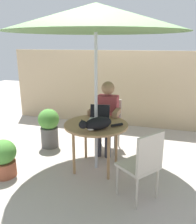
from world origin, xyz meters
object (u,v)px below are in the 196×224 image
patio_table (96,128)px  potted_plant_by_chair (49,126)px  chair_occupied (109,120)px  chair_empty (143,162)px  patio_umbrella (96,18)px  cat (97,124)px  laptop (99,115)px  person_seated (107,114)px  potted_plant_near_fence (3,157)px

patio_table → potted_plant_by_chair: size_ratio=1.30×
chair_occupied → chair_empty: 1.55m
patio_umbrella → potted_plant_by_chair: bearing=154.3°
chair_empty → potted_plant_by_chair: chair_empty is taller
cat → potted_plant_by_chair: (-1.12, 0.72, -0.40)m
chair_empty → chair_occupied: bearing=119.0°
patio_umbrella → laptop: size_ratio=7.21×
chair_occupied → laptop: laptop is taller
chair_occupied → laptop: size_ratio=2.68×
patio_umbrella → person_seated: size_ratio=1.94×
chair_occupied → chair_empty: bearing=-61.0°
patio_table → person_seated: 0.62m
patio_umbrella → laptop: patio_umbrella is taller
chair_empty → potted_plant_near_fence: (-1.93, -0.01, -0.23)m
patio_table → potted_plant_by_chair: potted_plant_by_chair is taller
person_seated → laptop: 0.41m
laptop → patio_table: bearing=-86.8°
person_seated → chair_occupied: bearing=90.0°
person_seated → chair_empty: bearing=-57.9°
laptop → chair_occupied: bearing=88.7°
chair_occupied → person_seated: bearing=-90.0°
patio_umbrella → chair_empty: (0.75, -0.58, -1.63)m
patio_umbrella → chair_occupied: size_ratio=2.69×
potted_plant_near_fence → chair_occupied: bearing=49.1°
laptop → chair_empty: bearing=-46.2°
cat → person_seated: bearing=95.3°
chair_empty → person_seated: bearing=122.1°
patio_table → laptop: laptop is taller
patio_table → potted_plant_near_fence: size_ratio=1.70×
patio_table → cat: cat is taller
patio_umbrella → chair_empty: bearing=-37.7°
chair_occupied → potted_plant_by_chair: bearing=-165.2°
chair_empty → potted_plant_near_fence: chair_empty is taller
person_seated → laptop: size_ratio=3.71×
chair_occupied → laptop: (-0.01, -0.56, 0.26)m
chair_occupied → person_seated: person_seated is taller
laptop → potted_plant_by_chair: bearing=164.6°
chair_empty → person_seated: size_ratio=0.72×
patio_umbrella → potted_plant_near_fence: size_ratio=4.35×
chair_empty → cat: bearing=152.0°
chair_empty → patio_umbrella: bearing=142.3°
person_seated → potted_plant_near_fence: bearing=-134.4°
person_seated → potted_plant_by_chair: (-1.04, -0.12, -0.30)m
chair_occupied → potted_plant_near_fence: bearing=-130.9°
patio_table → potted_plant_near_fence: patio_table is taller
potted_plant_near_fence → potted_plant_by_chair: bearing=82.5°
patio_table → laptop: bearing=93.2°
chair_empty → potted_plant_near_fence: 1.94m
patio_umbrella → potted_plant_near_fence: (-1.18, -0.59, -1.85)m
chair_empty → laptop: bearing=133.8°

